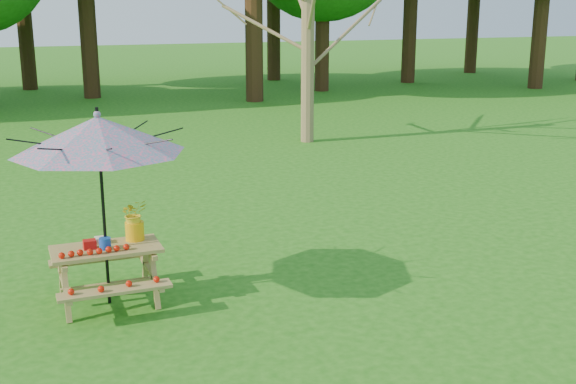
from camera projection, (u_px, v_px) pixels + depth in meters
name	position (u px, v px, depth m)	size (l,w,h in m)	color
picnic_table	(108.00, 276.00, 8.18)	(1.20, 1.32, 0.67)	#A4874A
patio_umbrella	(98.00, 135.00, 7.77)	(1.89, 1.89, 2.25)	black
produce_bins	(99.00, 243.00, 8.08)	(0.29, 0.36, 0.13)	red
tomatoes_row	(94.00, 251.00, 7.87)	(0.77, 0.13, 0.07)	red
flower_bucket	(134.00, 219.00, 8.29)	(0.35, 0.32, 0.48)	#FFB20D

